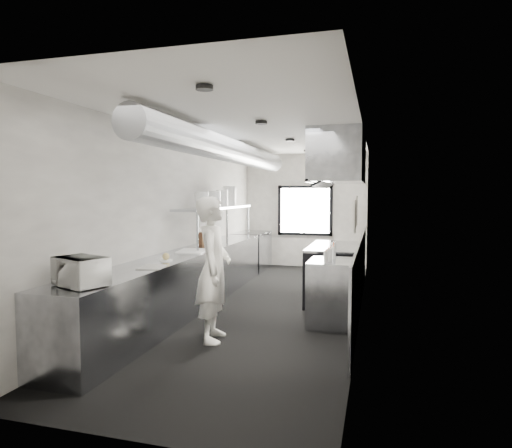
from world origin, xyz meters
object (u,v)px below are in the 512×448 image
Objects in this scene: prep_counter at (186,281)px; range at (334,273)px; deli_tub_b at (95,272)px; squeeze_bottle_e at (333,251)px; small_plate at (166,260)px; squeeze_bottle_b at (328,255)px; squeeze_bottle_c at (330,254)px; line_cook at (214,269)px; plate_stack_a at (202,200)px; bottle_station at (333,292)px; far_work_table at (252,251)px; plate_stack_c at (222,198)px; cutting_board at (192,251)px; squeeze_bottle_d at (333,253)px; exhaust_hood at (339,159)px; pass_shelf at (217,209)px; plate_stack_b at (214,199)px; squeeze_bottle_a at (326,257)px; plate_stack_d at (230,196)px; deli_tub_a at (80,275)px; microwave at (80,271)px; knife_block at (204,238)px.

prep_counter is 3.75× the size of range.
deli_tub_b is 0.74× the size of squeeze_bottle_e.
squeeze_bottle_b is (2.14, 0.55, 0.08)m from small_plate.
squeeze_bottle_c reaches higher than deli_tub_b.
line_cook is 2.43m from plate_stack_a.
far_work_table is (-2.30, 3.90, 0.00)m from bottle_station.
plate_stack_c is (-0.98, 3.02, 0.84)m from line_cook.
squeeze_bottle_e is at bearing -57.45° from far_work_table.
cutting_board is at bearing 171.71° from bottle_station.
exhaust_hood is at bearing 91.74° from squeeze_bottle_d.
plate_stack_b is at bearing -84.64° from pass_shelf.
squeeze_bottle_a is (-0.07, -0.32, 0.53)m from bottle_station.
range is at bearing -23.95° from plate_stack_d.
plate_stack_c is at bearing 88.23° from deli_tub_a.
plate_stack_b is 2.79m from squeeze_bottle_d.
pass_shelf is 7.49× the size of plate_stack_d.
squeeze_bottle_d is (2.29, -0.08, 0.54)m from prep_counter.
far_work_table is 2.16× the size of cutting_board.
pass_shelf is at bearing 144.01° from bottle_station.
bottle_station is 2.34m from small_plate.
plate_stack_c is (-2.34, 1.98, 1.28)m from bottle_station.
squeeze_bottle_b is at bearing -67.02° from line_cook.
bottle_station is 3.32m from plate_stack_c.
prep_counter is 1.50m from plate_stack_a.
small_plate is at bearing -162.66° from bottle_station.
exhaust_hood is at bearing 89.94° from squeeze_bottle_b.
plate_stack_a is at bearing -91.74° from plate_stack_d.
range is 1.62m from squeeze_bottle_b.
microwave reaches higher than small_plate.
far_work_table is at bearing 117.89° from squeeze_bottle_a.
cutting_board reaches higher than bottle_station.
line_cook is at bearing 75.92° from microwave.
squeeze_bottle_e is (0.04, 0.66, 0.01)m from squeeze_bottle_a.
squeeze_bottle_d is (0.04, -1.28, -1.40)m from exhaust_hood.
far_work_table is at bearing 131.19° from range.
prep_counter is 12.42× the size of microwave.
line_cook is 10.10× the size of small_plate.
plate_stack_c is 0.81× the size of plate_stack_d.
deli_tub_a is at bearing -91.60° from far_work_table.
far_work_table is (0.00, 3.70, 0.00)m from prep_counter.
exhaust_hood is 3.88m from far_work_table.
squeeze_bottle_c is (2.21, -0.36, 0.08)m from cutting_board.
squeeze_bottle_d is (2.33, -1.85, -0.74)m from plate_stack_c.
plate_stack_d reaches higher than small_plate.
range is at bearing 92.82° from squeeze_bottle_c.
knife_block reaches higher than bottle_station.
plate_stack_b is 0.48m from plate_stack_c.
microwave is 2.82× the size of squeeze_bottle_c.
plate_stack_d is (-0.07, 2.06, 0.86)m from cutting_board.
range is 9.07× the size of small_plate.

